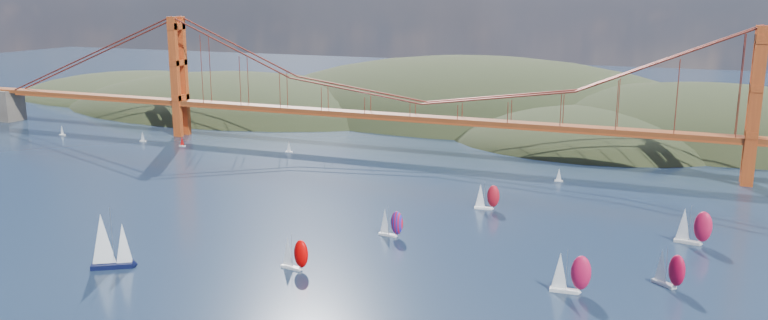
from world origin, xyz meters
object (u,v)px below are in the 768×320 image
(racer_3, at_px, (693,226))
(racer_rwb, at_px, (391,222))
(racer_1, at_px, (570,272))
(sloop_navy, at_px, (109,242))
(racer_0, at_px, (294,253))
(racer_5, at_px, (486,196))
(racer_2, at_px, (669,268))

(racer_3, xyz_separation_m, racer_rwb, (-77.25, -24.61, -1.04))
(racer_rwb, bearing_deg, racer_1, -14.55)
(sloop_navy, xyz_separation_m, racer_0, (42.17, 16.28, -2.61))
(racer_1, height_order, racer_5, racer_1)
(racer_rwb, bearing_deg, racer_0, -102.86)
(racer_0, xyz_separation_m, racer_1, (64.25, 10.70, 0.61))
(racer_5, bearing_deg, racer_2, -49.50)
(sloop_navy, bearing_deg, racer_2, -15.69)
(racer_0, height_order, racer_rwb, racer_0)
(racer_0, distance_m, racer_3, 106.19)
(sloop_navy, relative_size, racer_2, 1.63)
(racer_0, bearing_deg, racer_1, 18.07)
(racer_0, xyz_separation_m, racer_2, (84.68, 22.89, 0.25))
(racer_0, relative_size, racer_rwb, 1.05)
(sloop_navy, bearing_deg, racer_3, -3.80)
(racer_3, height_order, racer_5, racer_3)
(racer_2, bearing_deg, racer_5, 177.23)
(racer_2, relative_size, racer_rwb, 1.12)
(racer_0, xyz_separation_m, racer_5, (30.24, 67.96, -0.05))
(racer_0, distance_m, racer_5, 74.39)
(sloop_navy, distance_m, racer_3, 150.78)
(racer_2, bearing_deg, racer_1, -112.31)
(sloop_navy, distance_m, racer_rwb, 73.12)
(racer_2, xyz_separation_m, racer_rwb, (-72.30, 9.44, -0.46))
(sloop_navy, height_order, racer_3, sloop_navy)
(racer_2, bearing_deg, racer_rwb, -150.59)
(sloop_navy, xyz_separation_m, racer_3, (131.80, 73.22, -1.79))
(racer_0, distance_m, racer_1, 65.14)
(racer_1, bearing_deg, sloop_navy, -170.43)
(sloop_navy, bearing_deg, racer_5, 16.46)
(racer_1, xyz_separation_m, racer_3, (25.38, 46.24, 0.21))
(racer_rwb, bearing_deg, racer_3, 25.76)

